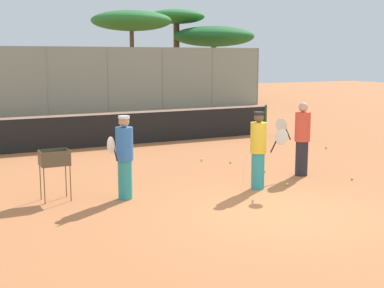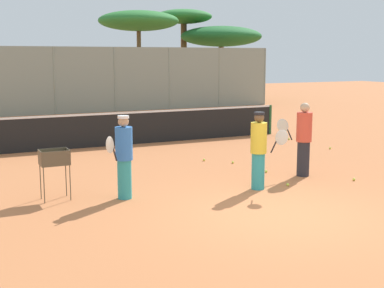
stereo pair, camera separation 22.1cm
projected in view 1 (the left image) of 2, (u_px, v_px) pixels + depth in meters
ground_plane at (282, 215)px, 9.65m from camera, size 80.00×80.00×0.00m
tennis_net at (120, 128)px, 17.13m from camera, size 11.43×0.10×1.07m
back_fence at (48, 81)px, 25.97m from camera, size 24.65×0.08×3.31m
tree_0 at (131, 21)px, 30.30m from camera, size 4.58×4.58×5.40m
tree_1 at (214, 37)px, 33.43m from camera, size 5.07×5.07×4.70m
tree_2 at (176, 19)px, 33.57m from camera, size 3.57×3.57×5.75m
player_white_outfit at (124, 156)px, 10.59m from camera, size 0.73×0.67×1.68m
player_red_cap at (302, 138)px, 12.71m from camera, size 0.91×0.37×1.76m
player_yellow_shirt at (259, 149)px, 11.42m from camera, size 0.54×0.81×1.67m
ball_cart at (54, 162)px, 10.50m from camera, size 0.56×0.41×1.01m
tennis_ball_0 at (352, 179)px, 12.37m from camera, size 0.07×0.07×0.07m
tennis_ball_1 at (264, 171)px, 13.19m from camera, size 0.07×0.07×0.07m
tennis_ball_2 at (287, 184)px, 11.83m from camera, size 0.07×0.07×0.07m
tennis_ball_3 at (231, 162)px, 14.31m from camera, size 0.07×0.07×0.07m
tennis_ball_4 at (285, 139)px, 18.38m from camera, size 0.07×0.07×0.07m
tennis_ball_5 at (202, 160)px, 14.62m from camera, size 0.07×0.07×0.07m
tennis_ball_6 at (326, 148)px, 16.57m from camera, size 0.07×0.07×0.07m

